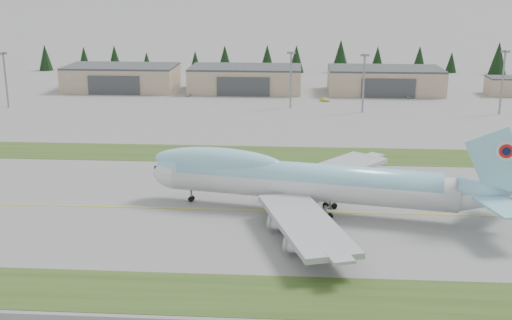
# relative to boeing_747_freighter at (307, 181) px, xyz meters

# --- Properties ---
(ground) EXTENTS (7000.00, 7000.00, 0.00)m
(ground) POSITION_rel_boeing_747_freighter_xyz_m (-10.44, -0.07, -6.84)
(ground) COLOR slate
(ground) RESTS_ON ground
(grass_strip_near) EXTENTS (400.00, 14.00, 0.08)m
(grass_strip_near) POSITION_rel_boeing_747_freighter_xyz_m (-10.44, -38.07, -6.84)
(grass_strip_near) COLOR #2D481A
(grass_strip_near) RESTS_ON ground
(grass_strip_far) EXTENTS (400.00, 18.00, 0.08)m
(grass_strip_far) POSITION_rel_boeing_747_freighter_xyz_m (-10.44, 44.93, -6.84)
(grass_strip_far) COLOR #2D481A
(grass_strip_far) RESTS_ON ground
(taxiway_line_main) EXTENTS (400.00, 0.40, 0.02)m
(taxiway_line_main) POSITION_rel_boeing_747_freighter_xyz_m (-10.44, -0.07, -6.84)
(taxiway_line_main) COLOR gold
(taxiway_line_main) RESTS_ON ground
(boeing_747_freighter) EXTENTS (79.12, 66.82, 20.74)m
(boeing_747_freighter) POSITION_rel_boeing_747_freighter_xyz_m (0.00, 0.00, 0.00)
(boeing_747_freighter) COLOR silver
(boeing_747_freighter) RESTS_ON ground
(hangar_left) EXTENTS (48.00, 26.60, 10.80)m
(hangar_left) POSITION_rel_boeing_747_freighter_xyz_m (-80.44, 149.83, -1.45)
(hangar_left) COLOR gray
(hangar_left) RESTS_ON ground
(hangar_center) EXTENTS (48.00, 26.60, 10.80)m
(hangar_center) POSITION_rel_boeing_747_freighter_xyz_m (-25.44, 149.83, -1.45)
(hangar_center) COLOR gray
(hangar_center) RESTS_ON ground
(hangar_right) EXTENTS (48.00, 26.60, 10.80)m
(hangar_right) POSITION_rel_boeing_747_freighter_xyz_m (34.56, 149.83, -1.45)
(hangar_right) COLOR gray
(hangar_right) RESTS_ON ground
(control_shed) EXTENTS (14.00, 12.00, 7.60)m
(control_shed) POSITION_rel_boeing_747_freighter_xyz_m (84.56, 147.93, -3.04)
(control_shed) COLOR gray
(control_shed) RESTS_ON ground
(floodlight_masts) EXTENTS (207.32, 9.77, 23.00)m
(floodlight_masts) POSITION_rel_boeing_747_freighter_xyz_m (13.84, 108.11, 8.40)
(floodlight_masts) COLOR gray
(floodlight_masts) RESTS_ON ground
(service_vehicle_a) EXTENTS (1.58, 3.72, 1.25)m
(service_vehicle_a) POSITION_rel_boeing_747_freighter_xyz_m (-48.53, 135.76, -6.84)
(service_vehicle_a) COLOR white
(service_vehicle_a) RESTS_ON ground
(service_vehicle_b) EXTENTS (4.28, 2.93, 1.33)m
(service_vehicle_b) POSITION_rel_boeing_747_freighter_xyz_m (8.23, 127.64, -6.84)
(service_vehicle_b) COLOR #A9B02C
(service_vehicle_b) RESTS_ON ground
(service_vehicle_c) EXTENTS (2.09, 4.58, 1.30)m
(service_vehicle_c) POSITION_rel_boeing_747_freighter_xyz_m (43.08, 137.43, -6.84)
(service_vehicle_c) COLOR #98999D
(service_vehicle_c) RESTS_ON ground
(conifer_belt) EXTENTS (265.37, 14.21, 16.91)m
(conifer_belt) POSITION_rel_boeing_747_freighter_xyz_m (-3.37, 211.79, 0.25)
(conifer_belt) COLOR black
(conifer_belt) RESTS_ON ground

